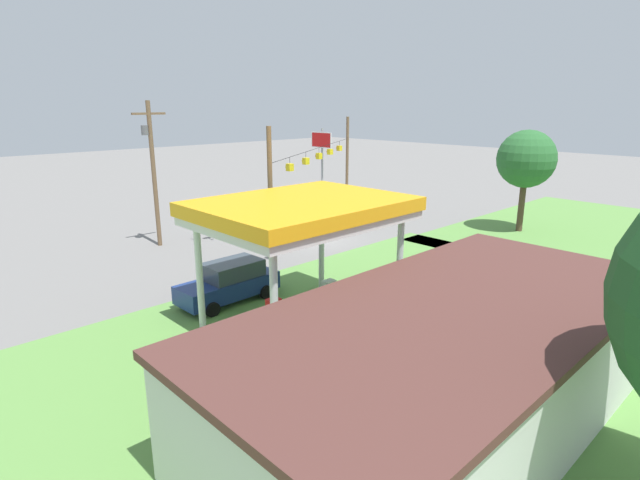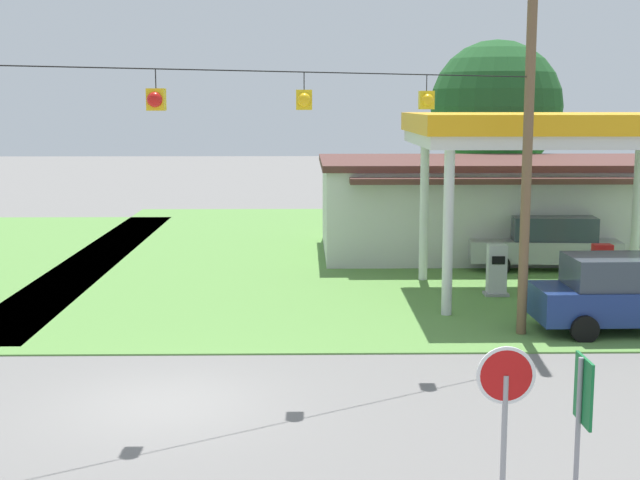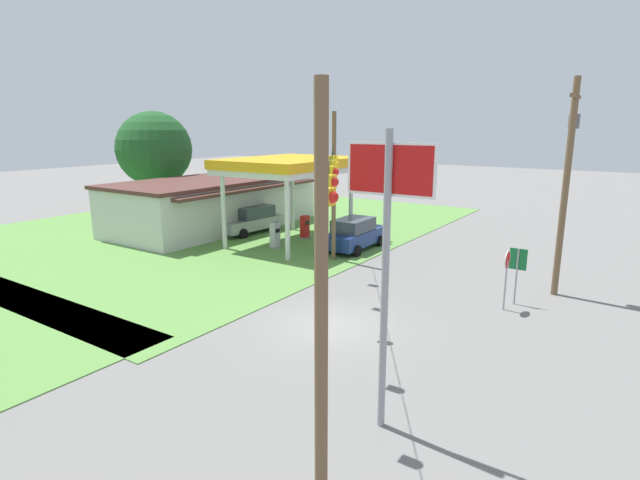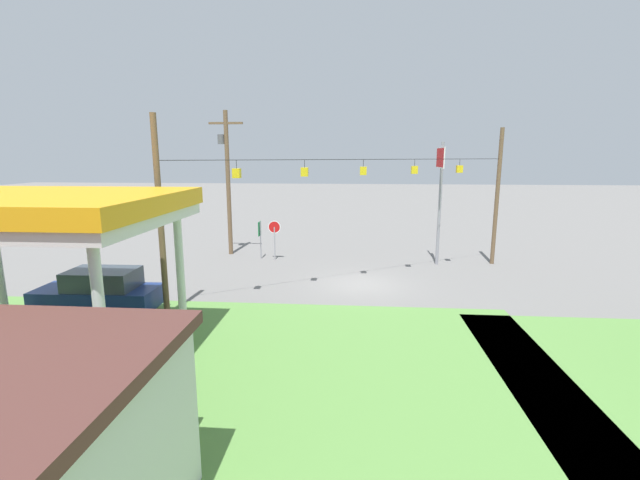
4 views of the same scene
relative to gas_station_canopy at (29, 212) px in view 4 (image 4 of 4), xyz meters
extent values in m
plane|color=slate|center=(-9.96, -9.45, -4.88)|extent=(160.00, 160.00, 0.00)
cube|color=silver|center=(0.00, 0.00, -0.20)|extent=(8.07, 6.04, 0.35)
cube|color=orange|center=(0.00, 0.00, 0.25)|extent=(8.27, 6.24, 0.55)
cylinder|color=silver|center=(-3.43, -2.42, -2.63)|extent=(0.28, 0.28, 4.51)
cylinder|color=silver|center=(-3.43, 2.42, -2.63)|extent=(0.28, 0.28, 4.51)
cube|color=gray|center=(-1.57, 0.00, -4.82)|extent=(0.71, 0.56, 0.12)
cube|color=silver|center=(-1.57, 0.00, -4.04)|extent=(0.55, 0.40, 1.45)
cube|color=black|center=(-1.57, -0.21, -3.75)|extent=(0.39, 0.03, 0.24)
cube|color=gray|center=(1.57, 0.00, -4.82)|extent=(0.71, 0.56, 0.12)
cube|color=black|center=(1.57, -0.21, -3.75)|extent=(0.39, 0.03, 0.24)
cube|color=navy|center=(0.94, -4.24, -4.12)|extent=(4.90, 1.95, 0.84)
cube|color=#333D47|center=(0.64, -4.25, -3.32)|extent=(2.71, 1.76, 0.78)
cylinder|color=black|center=(2.42, -3.27, -4.54)|extent=(0.68, 0.23, 0.68)
cylinder|color=black|center=(2.46, -5.16, -4.54)|extent=(0.68, 0.23, 0.68)
cylinder|color=black|center=(-0.59, -3.33, -4.54)|extent=(0.68, 0.23, 0.68)
cylinder|color=black|center=(-0.55, -5.22, -4.54)|extent=(0.68, 0.23, 0.68)
cylinder|color=#99999E|center=(-4.56, -14.41, -3.83)|extent=(0.08, 0.08, 2.10)
cylinder|color=white|center=(-4.56, -14.41, -2.78)|extent=(0.80, 0.03, 0.80)
cylinder|color=red|center=(-4.56, -14.41, -2.78)|extent=(0.70, 0.03, 0.70)
cylinder|color=gray|center=(-14.60, -13.96, -1.24)|extent=(0.18, 0.18, 7.29)
cube|color=white|center=(-14.50, -13.96, 1.51)|extent=(0.06, 2.18, 1.21)
cube|color=red|center=(-14.50, -13.96, 1.51)|extent=(0.07, 2.06, 1.09)
cylinder|color=gray|center=(-3.62, -14.61, -3.68)|extent=(0.07, 0.07, 2.40)
cube|color=#146B33|center=(-3.57, -14.61, -2.93)|extent=(0.04, 0.70, 0.90)
cylinder|color=brown|center=(-1.31, -15.79, -0.21)|extent=(0.28, 0.28, 9.34)
cube|color=brown|center=(-1.31, -15.79, 3.65)|extent=(2.20, 0.14, 0.14)
cylinder|color=#59595B|center=(-0.96, -15.79, 2.65)|extent=(0.44, 0.44, 0.60)
cylinder|color=brown|center=(-18.03, -14.45, -0.83)|extent=(0.24, 0.24, 8.11)
cylinder|color=brown|center=(-1.89, -4.45, -0.83)|extent=(0.24, 0.24, 8.11)
cylinder|color=black|center=(-9.96, -9.45, 1.44)|extent=(16.15, 10.02, 0.02)
cylinder|color=black|center=(-15.34, -12.78, 1.26)|extent=(0.02, 0.02, 0.35)
cube|color=yellow|center=(-15.34, -12.78, 0.89)|extent=(0.32, 0.32, 0.40)
sphere|color=red|center=(-15.34, -12.95, 0.89)|extent=(0.28, 0.28, 0.28)
cylinder|color=black|center=(-12.65, -11.11, 1.26)|extent=(0.02, 0.02, 0.35)
cube|color=yellow|center=(-12.65, -11.11, 0.89)|extent=(0.32, 0.32, 0.40)
sphere|color=red|center=(-12.65, -11.28, 0.89)|extent=(0.28, 0.28, 0.28)
cylinder|color=black|center=(-9.96, -9.45, 1.26)|extent=(0.02, 0.02, 0.35)
cube|color=yellow|center=(-9.96, -9.45, 0.89)|extent=(0.32, 0.32, 0.40)
sphere|color=red|center=(-9.96, -9.62, 0.89)|extent=(0.28, 0.28, 0.28)
cylinder|color=black|center=(-7.27, -7.78, 1.26)|extent=(0.02, 0.02, 0.35)
cube|color=yellow|center=(-7.27, -7.78, 0.89)|extent=(0.32, 0.32, 0.40)
sphere|color=yellow|center=(-7.27, -7.95, 0.89)|extent=(0.28, 0.28, 0.28)
cylinder|color=black|center=(-4.58, -6.11, 1.26)|extent=(0.02, 0.02, 0.35)
cube|color=yellow|center=(-4.58, -6.11, 0.89)|extent=(0.32, 0.32, 0.40)
sphere|color=yellow|center=(-4.58, -6.28, 0.89)|extent=(0.28, 0.28, 0.28)
camera|label=1|loc=(13.11, 14.77, 4.22)|focal=28.00mm
camera|label=2|loc=(-7.26, -25.87, 0.83)|focal=50.00mm
camera|label=3|loc=(-24.74, -18.95, 2.45)|focal=28.00mm
camera|label=4|loc=(-9.52, 11.76, 1.61)|focal=24.00mm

